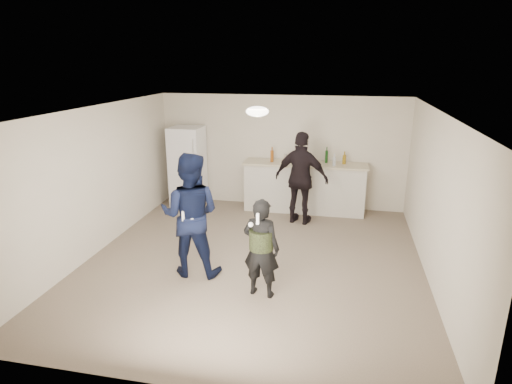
% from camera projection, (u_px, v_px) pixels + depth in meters
% --- Properties ---
extents(floor, '(6.00, 6.00, 0.00)m').
position_uv_depth(floor, '(254.00, 261.00, 7.17)').
color(floor, '#6B5B4C').
rests_on(floor, ground).
extents(ceiling, '(6.00, 6.00, 0.00)m').
position_uv_depth(ceiling, '(253.00, 110.00, 6.43)').
color(ceiling, silver).
rests_on(ceiling, wall_back).
extents(wall_back, '(6.00, 0.00, 6.00)m').
position_uv_depth(wall_back, '(281.00, 152.00, 9.61)').
color(wall_back, beige).
rests_on(wall_back, floor).
extents(wall_front, '(6.00, 0.00, 6.00)m').
position_uv_depth(wall_front, '(187.00, 281.00, 3.99)').
color(wall_front, beige).
rests_on(wall_front, floor).
extents(wall_left, '(0.00, 6.00, 6.00)m').
position_uv_depth(wall_left, '(97.00, 180.00, 7.33)').
color(wall_left, beige).
rests_on(wall_left, floor).
extents(wall_right, '(0.00, 6.00, 6.00)m').
position_uv_depth(wall_right, '(437.00, 201.00, 6.27)').
color(wall_right, beige).
rests_on(wall_right, floor).
extents(counter, '(2.60, 0.56, 1.05)m').
position_uv_depth(counter, '(304.00, 188.00, 9.40)').
color(counter, beige).
rests_on(counter, floor).
extents(counter_top, '(2.68, 0.64, 0.04)m').
position_uv_depth(counter_top, '(305.00, 164.00, 9.24)').
color(counter_top, beige).
rests_on(counter_top, counter).
extents(fridge, '(0.70, 0.70, 1.80)m').
position_uv_depth(fridge, '(188.00, 166.00, 9.74)').
color(fridge, white).
rests_on(fridge, floor).
extents(fridge_handle, '(0.02, 0.02, 0.60)m').
position_uv_depth(fridge_handle, '(193.00, 153.00, 9.22)').
color(fridge_handle, silver).
rests_on(fridge_handle, fridge).
extents(ceiling_dome, '(0.36, 0.36, 0.16)m').
position_uv_depth(ceiling_dome, '(257.00, 111.00, 6.73)').
color(ceiling_dome, white).
rests_on(ceiling_dome, ceiling).
extents(shaker, '(0.08, 0.08, 0.17)m').
position_uv_depth(shaker, '(286.00, 158.00, 9.36)').
color(shaker, silver).
rests_on(shaker, counter_top).
extents(man, '(0.99, 0.80, 1.93)m').
position_uv_depth(man, '(190.00, 215.00, 6.51)').
color(man, '#0F1A41').
rests_on(man, floor).
extents(woman, '(0.57, 0.42, 1.44)m').
position_uv_depth(woman, '(261.00, 248.00, 5.95)').
color(woman, black).
rests_on(woman, floor).
extents(camo_shorts, '(0.34, 0.34, 0.28)m').
position_uv_depth(camo_shorts, '(261.00, 240.00, 5.91)').
color(camo_shorts, '#2B391A').
rests_on(camo_shorts, woman).
extents(spectator, '(1.18, 0.70, 1.89)m').
position_uv_depth(spectator, '(301.00, 178.00, 8.59)').
color(spectator, black).
rests_on(spectator, floor).
extents(remote_man, '(0.04, 0.04, 0.15)m').
position_uv_depth(remote_man, '(183.00, 216.00, 6.22)').
color(remote_man, white).
rests_on(remote_man, man).
extents(nunchuk_man, '(0.07, 0.07, 0.07)m').
position_uv_depth(nunchuk_man, '(192.00, 220.00, 6.25)').
color(nunchuk_man, white).
rests_on(nunchuk_man, man).
extents(remote_woman, '(0.04, 0.04, 0.15)m').
position_uv_depth(remote_woman, '(258.00, 219.00, 5.56)').
color(remote_woman, white).
rests_on(remote_woman, woman).
extents(nunchuk_woman, '(0.07, 0.07, 0.07)m').
position_uv_depth(nunchuk_woman, '(251.00, 225.00, 5.63)').
color(nunchuk_woman, white).
rests_on(nunchuk_woman, woman).
extents(bottle_cluster, '(1.62, 0.31, 0.27)m').
position_uv_depth(bottle_cluster, '(313.00, 158.00, 9.16)').
color(bottle_cluster, '#924A15').
rests_on(bottle_cluster, counter_top).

